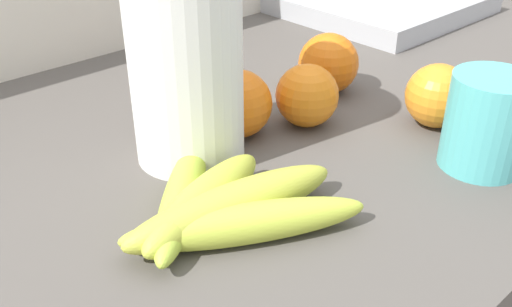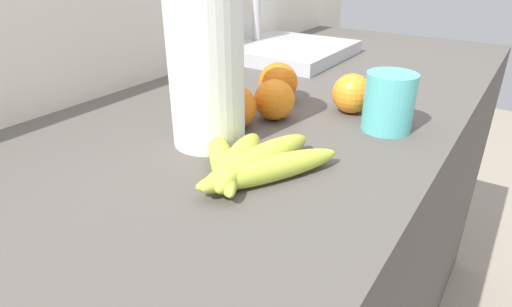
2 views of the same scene
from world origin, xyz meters
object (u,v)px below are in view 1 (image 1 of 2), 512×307
at_px(orange_center, 328,63).
at_px(orange_front, 436,96).
at_px(orange_back_left, 237,103).
at_px(banana_bunch, 219,207).
at_px(orange_far_right, 307,96).
at_px(paper_towel_roll, 181,35).
at_px(sink_basin, 379,1).
at_px(mug, 487,122).

bearing_deg(orange_center, orange_front, -83.47).
bearing_deg(orange_back_left, banana_bunch, -136.67).
bearing_deg(orange_back_left, orange_center, 3.48).
xyz_separation_m(orange_far_right, paper_towel_roll, (-0.15, 0.04, 0.10)).
bearing_deg(sink_basin, paper_towel_roll, -162.49).
distance_m(orange_front, sink_basin, 0.48).
bearing_deg(orange_front, sink_basin, 44.56).
height_order(orange_far_right, orange_front, same).
bearing_deg(mug, orange_far_right, 109.07).
bearing_deg(orange_far_right, mug, -70.93).
bearing_deg(sink_basin, orange_front, -135.44).
bearing_deg(orange_center, orange_far_right, -152.96).
bearing_deg(orange_center, paper_towel_roll, -178.45).
xyz_separation_m(banana_bunch, orange_center, (0.30, 0.13, 0.02)).
relative_size(orange_far_right, mug, 0.74).
xyz_separation_m(paper_towel_roll, mug, (0.21, -0.23, -0.09)).
height_order(orange_center, paper_towel_roll, paper_towel_roll).
height_order(orange_center, sink_basin, sink_basin).
relative_size(banana_bunch, sink_basin, 0.66).
height_order(banana_bunch, orange_back_left, orange_back_left).
height_order(orange_far_right, orange_center, orange_center).
xyz_separation_m(sink_basin, mug, (-0.38, -0.42, 0.03)).
height_order(orange_center, mug, mug).
height_order(orange_back_left, orange_front, orange_back_left).
bearing_deg(paper_towel_roll, orange_front, -29.71).
xyz_separation_m(paper_towel_roll, sink_basin, (0.60, 0.19, -0.12)).
bearing_deg(mug, orange_back_left, 122.25).
distance_m(orange_center, mug, 0.24).
height_order(orange_back_left, mug, mug).
relative_size(orange_back_left, orange_center, 0.98).
relative_size(sink_basin, mug, 3.36).
xyz_separation_m(orange_far_right, orange_center, (0.09, 0.05, 0.00)).
height_order(paper_towel_roll, mug, paper_towel_roll).
bearing_deg(orange_front, banana_bunch, 176.02).
relative_size(orange_front, orange_center, 0.95).
distance_m(banana_bunch, orange_far_right, 0.22).
relative_size(orange_back_left, paper_towel_roll, 0.26).
xyz_separation_m(banana_bunch, orange_front, (0.32, -0.02, 0.02)).
xyz_separation_m(orange_front, sink_basin, (0.34, 0.33, -0.02)).
bearing_deg(orange_front, paper_towel_roll, 150.29).
bearing_deg(orange_front, orange_center, 96.53).
xyz_separation_m(orange_back_left, orange_front, (0.19, -0.14, -0.00)).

